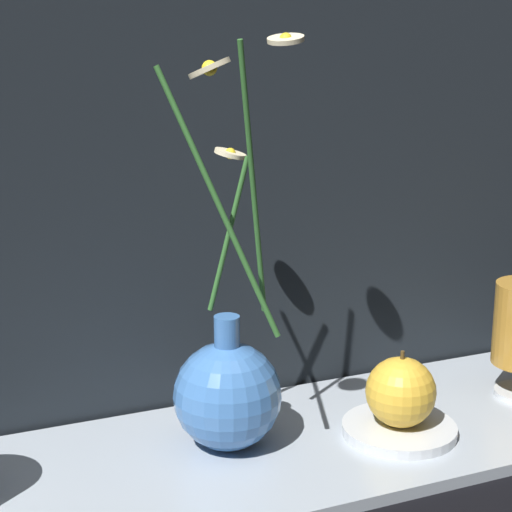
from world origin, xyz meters
TOP-DOWN VIEW (x-y plane):
  - ground_plane at (0.00, 0.00)m, footprint 6.00×6.00m
  - shelf at (0.00, 0.00)m, footprint 0.80×0.25m
  - vase_with_flowers at (-0.03, 0.02)m, footprint 0.13×0.17m
  - saucer_plate at (0.13, -0.03)m, footprint 0.12×0.12m
  - orange_fruit at (0.13, -0.03)m, footprint 0.07×0.07m

SIDE VIEW (x-z plane):
  - ground_plane at x=0.00m, z-range 0.00..0.00m
  - shelf at x=0.00m, z-range 0.00..0.01m
  - saucer_plate at x=0.13m, z-range 0.01..0.02m
  - orange_fruit at x=0.13m, z-range 0.02..0.10m
  - vase_with_flowers at x=-0.03m, z-range -0.12..0.27m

